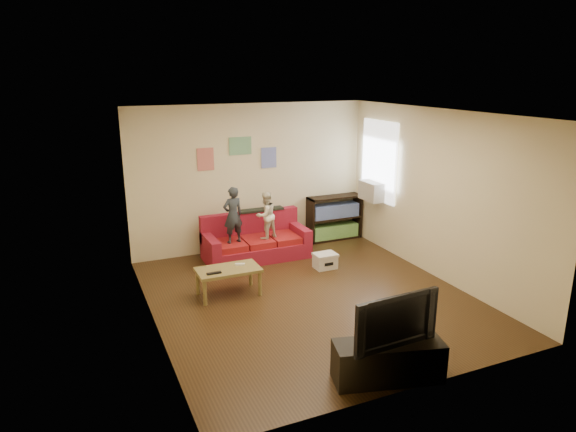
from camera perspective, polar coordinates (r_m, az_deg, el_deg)
name	(u,v)px	position (r m, az deg, el deg)	size (l,w,h in m)	color
room_shell	(311,210)	(7.29, 2.53, 0.70)	(4.52, 5.02, 2.72)	#3D2712
sofa	(255,243)	(9.27, -3.67, -2.96)	(1.85, 0.85, 0.81)	maroon
child_a	(233,215)	(8.80, -6.14, 0.11)	(0.36, 0.24, 0.98)	#262C33
child_b	(266,215)	(9.01, -2.49, 0.09)	(0.41, 0.32, 0.84)	#ECE5CA
coffee_table	(228,272)	(7.73, -6.65, -6.23)	(0.94, 0.51, 0.42)	olive
remote	(214,273)	(7.54, -8.22, -6.30)	(0.21, 0.05, 0.02)	black
game_controller	(240,264)	(7.80, -5.37, -5.38)	(0.15, 0.04, 0.03)	white
bookshelf	(334,220)	(10.25, 5.15, -0.43)	(1.10, 0.33, 0.88)	black
window	(379,161)	(9.72, 10.08, 6.04)	(0.04, 1.08, 1.48)	white
ac_unit	(372,191)	(9.76, 9.33, 2.76)	(0.28, 0.55, 0.35)	#B7B2A3
artwork_left	(206,159)	(9.21, -9.15, 6.24)	(0.30, 0.01, 0.40)	#D87266
artwork_center	(240,146)	(9.36, -5.32, 7.76)	(0.42, 0.01, 0.32)	#72B27F
artwork_right	(269,158)	(9.58, -2.15, 6.49)	(0.30, 0.01, 0.38)	#727FCC
file_box	(325,261)	(8.80, 4.15, -4.97)	(0.38, 0.29, 0.26)	white
tv_stand	(388,361)	(5.87, 11.06, -15.55)	(1.19, 0.40, 0.45)	black
television	(391,318)	(5.62, 11.35, -11.02)	(1.03, 0.14, 0.59)	black
tissue	(319,259)	(9.12, 3.50, -4.80)	(0.09, 0.09, 0.09)	white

